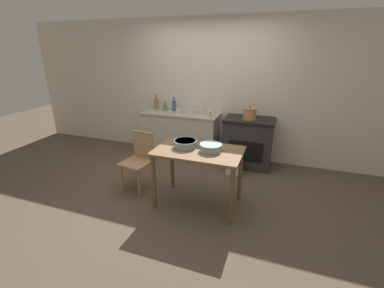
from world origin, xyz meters
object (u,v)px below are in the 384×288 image
at_px(bottle_far_left, 174,106).
at_px(bottle_left, 202,108).
at_px(mixing_bowl_small, 185,143).
at_px(bottle_center_left, 165,107).
at_px(flour_sack, 235,163).
at_px(mixing_bowl_large, 211,147).
at_px(cup_center_right, 178,112).
at_px(work_table, 198,159).
at_px(bottle_center, 156,104).
at_px(stock_pot, 250,114).
at_px(cup_mid_right, 209,114).
at_px(stove, 248,142).
at_px(chair, 139,159).
at_px(bottle_mid_left, 191,109).

distance_m(bottle_far_left, bottle_left, 0.57).
xyz_separation_m(mixing_bowl_small, bottle_center_left, (-1.03, 1.57, 0.09)).
height_order(flour_sack, mixing_bowl_large, mixing_bowl_large).
bearing_deg(cup_center_right, work_table, -58.48).
xyz_separation_m(mixing_bowl_large, cup_center_right, (-1.02, 1.38, 0.07)).
height_order(bottle_left, bottle_center, bottle_center).
relative_size(work_table, flour_sack, 2.88).
height_order(work_table, bottle_left, bottle_left).
bearing_deg(stock_pot, mixing_bowl_large, -101.66).
bearing_deg(cup_mid_right, bottle_left, 136.54).
distance_m(bottle_left, cup_mid_right, 0.27).
height_order(bottle_far_left, bottle_left, bottle_far_left).
distance_m(stock_pot, bottle_far_left, 1.49).
bearing_deg(work_table, bottle_left, 106.07).
xyz_separation_m(stove, mixing_bowl_small, (-0.64, -1.45, 0.40)).
height_order(stove, chair, stove).
relative_size(mixing_bowl_small, bottle_center, 1.03).
bearing_deg(flour_sack, bottle_left, 143.36).
distance_m(bottle_far_left, cup_mid_right, 0.78).
bearing_deg(bottle_far_left, bottle_mid_left, -8.46).
xyz_separation_m(bottle_mid_left, cup_center_right, (-0.20, -0.16, -0.03)).
bearing_deg(flour_sack, bottle_far_left, 156.73).
bearing_deg(cup_center_right, stove, 3.64).
relative_size(mixing_bowl_large, bottle_far_left, 1.04).
bearing_deg(bottle_center, stock_pot, -6.86).
xyz_separation_m(mixing_bowl_small, bottle_center, (-1.23, 1.60, 0.14)).
height_order(chair, bottle_center_left, bottle_center_left).
height_order(work_table, bottle_center_left, bottle_center_left).
xyz_separation_m(mixing_bowl_large, bottle_center_left, (-1.38, 1.59, 0.09)).
bearing_deg(bottle_mid_left, bottle_center_left, 175.30).
xyz_separation_m(flour_sack, stock_pot, (0.14, 0.37, 0.78)).
xyz_separation_m(work_table, bottle_center, (-1.43, 1.64, 0.31)).
bearing_deg(chair, bottle_center, 115.48).
bearing_deg(stock_pot, stove, 89.31).
bearing_deg(bottle_center_left, mixing_bowl_small, -56.83).
height_order(mixing_bowl_large, cup_center_right, cup_center_right).
xyz_separation_m(chair, bottle_center, (-0.45, 1.50, 0.51)).
distance_m(work_table, stock_pot, 1.51).
relative_size(bottle_left, cup_center_right, 2.75).
distance_m(chair, cup_mid_right, 1.54).
distance_m(chair, stock_pot, 1.97).
xyz_separation_m(flour_sack, bottle_far_left, (-1.34, 0.58, 0.77)).
height_order(stove, mixing_bowl_large, mixing_bowl_large).
distance_m(bottle_center_left, cup_center_right, 0.42).
bearing_deg(flour_sack, cup_center_right, 162.91).
relative_size(stove, flour_sack, 2.25).
xyz_separation_m(work_table, mixing_bowl_large, (0.15, 0.02, 0.17)).
bearing_deg(mixing_bowl_large, bottle_far_left, 126.64).
xyz_separation_m(bottle_far_left, bottle_left, (0.57, -0.00, -0.01)).
bearing_deg(stove, bottle_center_left, 175.71).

